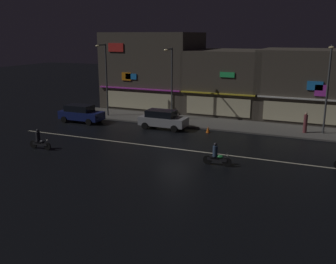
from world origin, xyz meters
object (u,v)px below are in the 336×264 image
parked_car_trailing (81,113)px  traffic_cone (208,129)px  motorcycle_opposite_lane (39,141)px  streetlamp_east (328,83)px  streetlamp_west (105,74)px  pedestrian_on_sidewalk (305,123)px  parked_car_near_kerb (163,119)px  streetlamp_mid (171,78)px  motorcycle_lead (216,156)px

parked_car_trailing → traffic_cone: size_ratio=7.82×
motorcycle_opposite_lane → traffic_cone: 13.95m
motorcycle_opposite_lane → traffic_cone: (10.00, 9.72, -0.36)m
streetlamp_east → motorcycle_opposite_lane: streetlamp_east is taller
streetlamp_west → streetlamp_east: size_ratio=0.99×
pedestrian_on_sidewalk → parked_car_near_kerb: size_ratio=0.41×
streetlamp_mid → motorcycle_lead: size_ratio=3.64×
pedestrian_on_sidewalk → parked_car_near_kerb: (-12.00, -2.90, -0.09)m
streetlamp_west → motorcycle_lead: streetlamp_west is taller
streetlamp_west → motorcycle_opposite_lane: size_ratio=3.82×
streetlamp_mid → parked_car_trailing: streetlamp_mid is taller
traffic_cone → streetlamp_west: bearing=169.6°
streetlamp_mid → parked_car_near_kerb: streetlamp_mid is taller
streetlamp_west → parked_car_trailing: streetlamp_west is taller
motorcycle_lead → motorcycle_opposite_lane: 13.21m
motorcycle_lead → traffic_cone: bearing=-68.6°
pedestrian_on_sidewalk → traffic_cone: (-7.77, -2.72, -0.69)m
parked_car_trailing → motorcycle_opposite_lane: parked_car_trailing is taller
pedestrian_on_sidewalk → motorcycle_lead: pedestrian_on_sidewalk is taller
parked_car_trailing → traffic_cone: parked_car_trailing is taller
parked_car_near_kerb → traffic_cone: parked_car_near_kerb is taller
parked_car_trailing → pedestrian_on_sidewalk: bearing=10.1°
streetlamp_mid → parked_car_trailing: (-7.79, -4.04, -3.37)m
pedestrian_on_sidewalk → parked_car_trailing: 20.70m
motorcycle_lead → streetlamp_east: bearing=-118.8°
streetlamp_east → parked_car_near_kerb: size_ratio=1.71×
streetlamp_mid → motorcycle_lead: 14.19m
streetlamp_west → traffic_cone: size_ratio=13.18×
streetlamp_mid → traffic_cone: bearing=-33.1°
streetlamp_mid → motorcycle_opposite_lane: bearing=-111.9°
motorcycle_opposite_lane → streetlamp_west: bearing=-86.1°
motorcycle_lead → motorcycle_opposite_lane: size_ratio=1.00×
parked_car_near_kerb → parked_car_trailing: bearing=-175.1°
streetlamp_east → parked_car_trailing: streetlamp_east is taller
streetlamp_east → pedestrian_on_sidewalk: 3.79m
parked_car_near_kerb → motorcycle_lead: (7.34, -7.89, -0.24)m
pedestrian_on_sidewalk → motorcycle_lead: size_ratio=0.93×
parked_car_near_kerb → motorcycle_lead: bearing=-47.1°
streetlamp_west → motorcycle_opposite_lane: (1.59, -11.85, -3.78)m
streetlamp_east → parked_car_trailing: (-21.83, -3.78, -3.59)m
streetlamp_west → pedestrian_on_sidewalk: 19.67m
streetlamp_east → motorcycle_lead: (-6.11, -10.95, -3.83)m
parked_car_trailing → motorcycle_opposite_lane: (2.61, -8.83, -0.24)m
streetlamp_east → pedestrian_on_sidewalk: (-1.45, -0.16, -3.49)m
streetlamp_mid → motorcycle_opposite_lane: streetlamp_mid is taller
streetlamp_mid → motorcycle_lead: streetlamp_mid is taller
motorcycle_lead → parked_car_trailing: bearing=-24.2°
parked_car_trailing → traffic_cone: 12.66m
streetlamp_mid → parked_car_near_kerb: 4.76m
streetlamp_east → motorcycle_lead: size_ratio=3.87×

